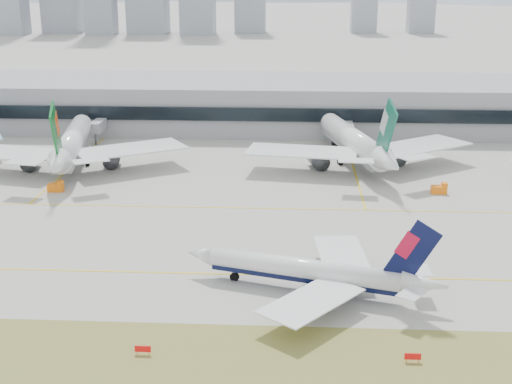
# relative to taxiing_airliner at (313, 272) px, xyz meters

# --- Properties ---
(ground) EXTENTS (3000.00, 3000.00, 0.00)m
(ground) POSITION_rel_taxiing_airliner_xyz_m (-14.62, 11.22, -3.49)
(ground) COLOR #A8A59D
(ground) RESTS_ON ground
(taxiing_airliner) EXTENTS (42.17, 35.90, 14.49)m
(taxiing_airliner) POSITION_rel_taxiing_airliner_xyz_m (0.00, 0.00, 0.00)
(taxiing_airliner) COLOR white
(taxiing_airliner) RESTS_ON ground
(widebody_eva) EXTENTS (60.28, 59.65, 21.78)m
(widebody_eva) POSITION_rel_taxiing_airliner_xyz_m (-61.15, 72.20, 2.30)
(widebody_eva) COLOR white
(widebody_eva) RESTS_ON ground
(widebody_cathay) EXTENTS (59.81, 59.62, 21.94)m
(widebody_cathay) POSITION_rel_taxiing_airliner_xyz_m (12.85, 78.24, 2.34)
(widebody_cathay) COLOR white
(widebody_cathay) RESTS_ON ground
(terminal) EXTENTS (280.00, 43.10, 15.00)m
(terminal) POSITION_rel_taxiing_airliner_xyz_m (-14.62, 126.05, 4.01)
(terminal) COLOR gray
(terminal) RESTS_ON ground
(hold_sign_left) EXTENTS (2.20, 0.15, 1.35)m
(hold_sign_left) POSITION_rel_taxiing_airliner_xyz_m (-23.23, -20.78, -2.62)
(hold_sign_left) COLOR red
(hold_sign_left) RESTS_ON ground
(hold_sign_right) EXTENTS (2.20, 0.15, 1.35)m
(hold_sign_right) POSITION_rel_taxiing_airliner_xyz_m (12.76, -20.78, -2.62)
(hold_sign_right) COLOR red
(hold_sign_right) RESTS_ON ground
(gse_b) EXTENTS (3.55, 2.00, 2.60)m
(gse_b) POSITION_rel_taxiing_airliner_xyz_m (-58.50, 50.92, -2.45)
(gse_b) COLOR orange
(gse_b) RESTS_ON ground
(gse_c) EXTENTS (3.55, 2.00, 2.60)m
(gse_c) POSITION_rel_taxiing_airliner_xyz_m (30.43, 54.18, -2.45)
(gse_c) COLOR orange
(gse_c) RESTS_ON ground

